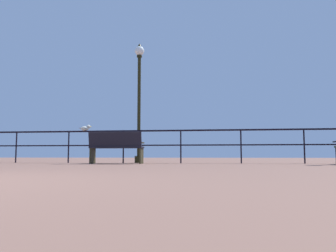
% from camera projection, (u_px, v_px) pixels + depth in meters
% --- Properties ---
extents(pier_railing, '(18.31, 0.05, 1.04)m').
position_uv_depth(pier_railing, '(123.00, 139.00, 10.31)').
color(pier_railing, black).
rests_on(pier_railing, ground_plane).
extents(bench_near_left, '(1.55, 0.66, 0.92)m').
position_uv_depth(bench_near_left, '(116.00, 146.00, 9.43)').
color(bench_near_left, black).
rests_on(bench_near_left, ground_plane).
extents(lamppost_center, '(0.32, 0.32, 3.96)m').
position_uv_depth(lamppost_center, '(139.00, 92.00, 10.66)').
color(lamppost_center, black).
rests_on(lamppost_center, ground_plane).
extents(seagull_on_rail, '(0.39, 0.25, 0.19)m').
position_uv_depth(seagull_on_rail, '(85.00, 128.00, 10.51)').
color(seagull_on_rail, silver).
rests_on(seagull_on_rail, pier_railing).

